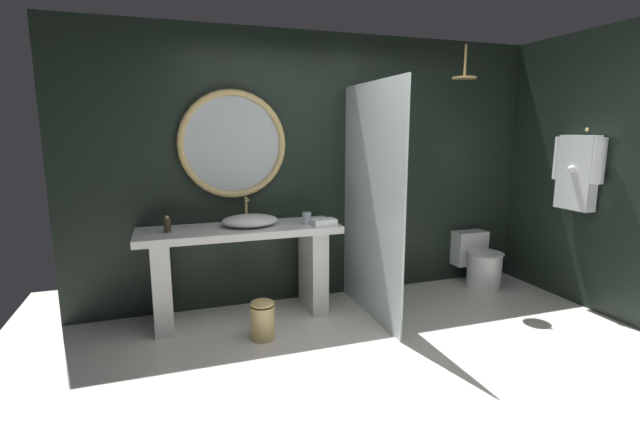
{
  "coord_description": "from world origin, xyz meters",
  "views": [
    {
      "loc": [
        -1.45,
        -2.37,
        1.68
      ],
      "look_at": [
        -0.35,
        0.87,
        1.05
      ],
      "focal_mm": 25.36,
      "sensor_mm": 36.0,
      "label": 1
    }
  ],
  "objects_px": {
    "tumbler_cup": "(307,218)",
    "toilet": "(479,262)",
    "folded_hand_towel": "(324,222)",
    "vessel_sink": "(250,220)",
    "rain_shower_head": "(465,75)",
    "soap_dispenser": "(167,225)",
    "round_wall_mirror": "(233,144)",
    "waste_bin": "(263,319)",
    "hanging_bathrobe": "(577,169)"
  },
  "relations": [
    {
      "from": "vessel_sink",
      "to": "toilet",
      "type": "distance_m",
      "value": 2.58
    },
    {
      "from": "round_wall_mirror",
      "to": "rain_shower_head",
      "type": "relative_size",
      "value": 3.02
    },
    {
      "from": "toilet",
      "to": "folded_hand_towel",
      "type": "xyz_separation_m",
      "value": [
        -1.87,
        -0.2,
        0.61
      ]
    },
    {
      "from": "waste_bin",
      "to": "folded_hand_towel",
      "type": "bearing_deg",
      "value": 26.17
    },
    {
      "from": "round_wall_mirror",
      "to": "hanging_bathrobe",
      "type": "bearing_deg",
      "value": -16.94
    },
    {
      "from": "vessel_sink",
      "to": "soap_dispenser",
      "type": "xyz_separation_m",
      "value": [
        -0.7,
        -0.02,
        0.01
      ]
    },
    {
      "from": "vessel_sink",
      "to": "toilet",
      "type": "xyz_separation_m",
      "value": [
        2.5,
        0.01,
        -0.63
      ]
    },
    {
      "from": "vessel_sink",
      "to": "round_wall_mirror",
      "type": "height_order",
      "value": "round_wall_mirror"
    },
    {
      "from": "vessel_sink",
      "to": "tumbler_cup",
      "type": "relative_size",
      "value": 4.65
    },
    {
      "from": "waste_bin",
      "to": "folded_hand_towel",
      "type": "distance_m",
      "value": 1.0
    },
    {
      "from": "rain_shower_head",
      "to": "folded_hand_towel",
      "type": "relative_size",
      "value": 1.52
    },
    {
      "from": "soap_dispenser",
      "to": "hanging_bathrobe",
      "type": "relative_size",
      "value": 0.18
    },
    {
      "from": "round_wall_mirror",
      "to": "rain_shower_head",
      "type": "distance_m",
      "value": 2.34
    },
    {
      "from": "hanging_bathrobe",
      "to": "tumbler_cup",
      "type": "bearing_deg",
      "value": 166.03
    },
    {
      "from": "vessel_sink",
      "to": "toilet",
      "type": "relative_size",
      "value": 0.87
    },
    {
      "from": "round_wall_mirror",
      "to": "toilet",
      "type": "bearing_deg",
      "value": -5.34
    },
    {
      "from": "toilet",
      "to": "tumbler_cup",
      "type": "bearing_deg",
      "value": -177.72
    },
    {
      "from": "hanging_bathrobe",
      "to": "waste_bin",
      "type": "height_order",
      "value": "hanging_bathrobe"
    },
    {
      "from": "soap_dispenser",
      "to": "round_wall_mirror",
      "type": "distance_m",
      "value": 0.93
    },
    {
      "from": "vessel_sink",
      "to": "folded_hand_towel",
      "type": "xyz_separation_m",
      "value": [
        0.63,
        -0.19,
        -0.02
      ]
    },
    {
      "from": "vessel_sink",
      "to": "folded_hand_towel",
      "type": "bearing_deg",
      "value": -17.02
    },
    {
      "from": "folded_hand_towel",
      "to": "vessel_sink",
      "type": "bearing_deg",
      "value": 162.98
    },
    {
      "from": "tumbler_cup",
      "to": "soap_dispenser",
      "type": "height_order",
      "value": "soap_dispenser"
    },
    {
      "from": "vessel_sink",
      "to": "waste_bin",
      "type": "xyz_separation_m",
      "value": [
        -0.01,
        -0.51,
        -0.72
      ]
    },
    {
      "from": "rain_shower_head",
      "to": "hanging_bathrobe",
      "type": "distance_m",
      "value": 1.38
    },
    {
      "from": "soap_dispenser",
      "to": "rain_shower_head",
      "type": "relative_size",
      "value": 0.42
    },
    {
      "from": "toilet",
      "to": "folded_hand_towel",
      "type": "relative_size",
      "value": 2.67
    },
    {
      "from": "round_wall_mirror",
      "to": "toilet",
      "type": "height_order",
      "value": "round_wall_mirror"
    },
    {
      "from": "round_wall_mirror",
      "to": "waste_bin",
      "type": "relative_size",
      "value": 2.95
    },
    {
      "from": "hanging_bathrobe",
      "to": "folded_hand_towel",
      "type": "distance_m",
      "value": 2.45
    },
    {
      "from": "rain_shower_head",
      "to": "soap_dispenser",
      "type": "bearing_deg",
      "value": 179.4
    },
    {
      "from": "soap_dispenser",
      "to": "waste_bin",
      "type": "bearing_deg",
      "value": -34.93
    },
    {
      "from": "tumbler_cup",
      "to": "toilet",
      "type": "height_order",
      "value": "tumbler_cup"
    },
    {
      "from": "tumbler_cup",
      "to": "soap_dispenser",
      "type": "relative_size",
      "value": 0.78
    },
    {
      "from": "tumbler_cup",
      "to": "waste_bin",
      "type": "xyz_separation_m",
      "value": [
        -0.51,
        -0.44,
        -0.73
      ]
    },
    {
      "from": "vessel_sink",
      "to": "toilet",
      "type": "bearing_deg",
      "value": 0.22
    },
    {
      "from": "rain_shower_head",
      "to": "waste_bin",
      "type": "bearing_deg",
      "value": -168.02
    },
    {
      "from": "toilet",
      "to": "waste_bin",
      "type": "bearing_deg",
      "value": -168.39
    },
    {
      "from": "rain_shower_head",
      "to": "toilet",
      "type": "relative_size",
      "value": 0.57
    },
    {
      "from": "tumbler_cup",
      "to": "toilet",
      "type": "distance_m",
      "value": 2.09
    },
    {
      "from": "tumbler_cup",
      "to": "waste_bin",
      "type": "distance_m",
      "value": 0.99
    },
    {
      "from": "round_wall_mirror",
      "to": "rain_shower_head",
      "type": "height_order",
      "value": "rain_shower_head"
    },
    {
      "from": "round_wall_mirror",
      "to": "hanging_bathrobe",
      "type": "xyz_separation_m",
      "value": [
        3.08,
        -0.94,
        -0.23
      ]
    },
    {
      "from": "hanging_bathrobe",
      "to": "toilet",
      "type": "distance_m",
      "value": 1.36
    },
    {
      "from": "rain_shower_head",
      "to": "toilet",
      "type": "distance_m",
      "value": 1.98
    },
    {
      "from": "folded_hand_towel",
      "to": "hanging_bathrobe",
      "type": "bearing_deg",
      "value": -11.82
    },
    {
      "from": "toilet",
      "to": "waste_bin",
      "type": "relative_size",
      "value": 1.71
    },
    {
      "from": "vessel_sink",
      "to": "rain_shower_head",
      "type": "distance_m",
      "value": 2.51
    },
    {
      "from": "round_wall_mirror",
      "to": "waste_bin",
      "type": "height_order",
      "value": "round_wall_mirror"
    },
    {
      "from": "toilet",
      "to": "waste_bin",
      "type": "xyz_separation_m",
      "value": [
        -2.51,
        -0.51,
        -0.1
      ]
    }
  ]
}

